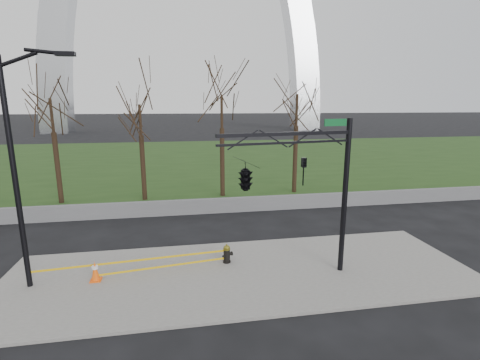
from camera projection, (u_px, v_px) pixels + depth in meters
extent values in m
plane|color=black|center=(242.00, 274.00, 13.51)|extent=(500.00, 500.00, 0.00)
cube|color=slate|center=(242.00, 273.00, 13.50)|extent=(18.00, 6.00, 0.10)
cube|color=#1F3B15|center=(199.00, 158.00, 42.38)|extent=(120.00, 40.00, 0.06)
cube|color=#59595B|center=(219.00, 205.00, 21.11)|extent=(60.00, 0.30, 0.90)
cylinder|color=black|center=(227.00, 262.00, 14.30)|extent=(0.32, 0.32, 0.06)
cylinder|color=black|center=(227.00, 256.00, 14.25)|extent=(0.25, 0.25, 0.57)
cylinder|color=black|center=(231.00, 254.00, 14.34)|extent=(0.23, 0.21, 0.15)
cylinder|color=black|center=(224.00, 256.00, 14.17)|extent=(0.12, 0.12, 0.09)
cylinder|color=olive|center=(227.00, 249.00, 14.18)|extent=(0.28, 0.28, 0.06)
ellipsoid|color=olive|center=(227.00, 248.00, 14.17)|extent=(0.27, 0.27, 0.20)
cylinder|color=olive|center=(227.00, 245.00, 14.15)|extent=(0.06, 0.06, 0.08)
cube|color=#FF5A0D|center=(96.00, 280.00, 12.82)|extent=(0.39, 0.39, 0.04)
cone|color=#FF5A0D|center=(95.00, 271.00, 12.74)|extent=(0.30, 0.30, 0.71)
cylinder|color=white|center=(95.00, 267.00, 12.72)|extent=(0.22, 0.22, 0.11)
cylinder|color=black|center=(15.00, 180.00, 11.62)|extent=(0.18, 0.18, 8.00)
cylinder|color=black|center=(17.00, 60.00, 10.88)|extent=(1.27, 0.16, 0.56)
cylinder|color=black|center=(45.00, 52.00, 10.94)|extent=(1.21, 0.16, 0.22)
cube|color=black|center=(65.00, 54.00, 11.03)|extent=(0.61, 0.24, 0.14)
cylinder|color=black|center=(345.00, 199.00, 13.06)|extent=(0.20, 0.20, 6.00)
cube|color=black|center=(287.00, 134.00, 11.71)|extent=(4.95, 0.96, 0.12)
cube|color=black|center=(287.00, 143.00, 11.77)|extent=(4.94, 0.92, 0.08)
cube|color=#0C5926|center=(336.00, 122.00, 12.26)|extent=(0.89, 0.19, 0.25)
imported|color=black|center=(304.00, 172.00, 12.23)|extent=(0.20, 0.22, 1.00)
imported|color=black|center=(245.00, 176.00, 11.51)|extent=(0.94, 2.54, 1.00)
cube|color=#DFAD0B|center=(134.00, 261.00, 13.27)|extent=(7.23, 0.68, 0.08)
cube|color=#DFAD0B|center=(165.00, 266.00, 13.53)|extent=(4.98, 0.68, 0.08)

